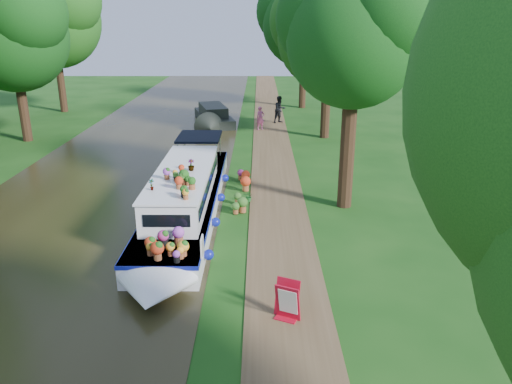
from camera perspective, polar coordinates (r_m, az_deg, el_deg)
The scene contains 14 objects.
ground at distance 16.87m, azimuth -1.23°, elevation -5.19°, with size 100.00×100.00×0.00m, color #144210.
canal_water at distance 18.05m, azimuth -20.71°, elevation -4.78°, with size 10.00×100.00×0.02m, color black.
towpath at distance 16.87m, azimuth 2.86°, elevation -5.15°, with size 2.20×100.00×0.03m, color brown.
plant_boat at distance 18.21m, azimuth -8.21°, elevation -0.62°, with size 2.29×13.52×2.27m.
tree_near_overhang at distance 18.72m, azimuth 11.14°, elevation 17.75°, with size 5.52×5.28×8.99m.
tree_near_mid at distance 30.71m, azimuth 8.31°, elevation 18.02°, with size 6.90×6.60×9.40m.
tree_near_far at distance 41.60m, azimuth 5.54°, elevation 19.23°, with size 7.59×7.26×10.30m.
tree_far_c at distance 32.59m, azimuth -26.18°, elevation 16.57°, with size 7.13×6.82×9.59m.
tree_far_d at distance 42.38m, azimuth -22.25°, elevation 18.45°, with size 8.05×7.70×10.85m.
second_boat at distance 35.29m, azimuth -4.91°, elevation 8.62°, with size 3.38×7.09×1.30m.
sandwich_board at distance 12.39m, azimuth 3.61°, elevation -12.47°, with size 0.67×0.70×0.97m.
pedestrian_pink at distance 33.09m, azimuth 0.51°, elevation 8.44°, with size 0.55×0.36×1.52m, color #E85F89.
pedestrian_dark at distance 35.39m, azimuth 2.74°, elevation 9.40°, with size 0.90×0.70×1.86m, color black.
verge_plant at distance 20.00m, azimuth -0.83°, elevation -0.51°, with size 0.40×0.34×0.44m, color #1B5C22.
Camera 1 is at (0.46, -15.36, 6.96)m, focal length 35.00 mm.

